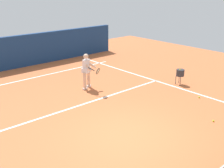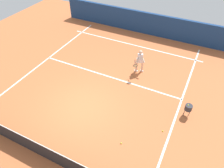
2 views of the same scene
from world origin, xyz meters
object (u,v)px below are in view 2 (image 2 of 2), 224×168
at_px(tennis_player, 140,61).
at_px(tennis_ball_near, 121,143).
at_px(ball_hopper, 188,108).
at_px(tennis_ball_mid, 163,131).

height_order(tennis_player, tennis_ball_near, tennis_player).
distance_m(tennis_ball_near, ball_hopper, 3.81).
height_order(tennis_ball_mid, ball_hopper, ball_hopper).
bearing_deg(tennis_ball_near, tennis_player, -77.18).
bearing_deg(tennis_ball_near, tennis_ball_mid, -134.97).
distance_m(tennis_player, ball_hopper, 4.22).
xyz_separation_m(tennis_player, ball_hopper, (-3.49, 2.35, -0.30)).
bearing_deg(ball_hopper, tennis_ball_near, 53.11).
xyz_separation_m(tennis_player, tennis_ball_near, (-1.22, 5.37, -0.81)).
distance_m(tennis_ball_near, tennis_ball_mid, 2.11).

